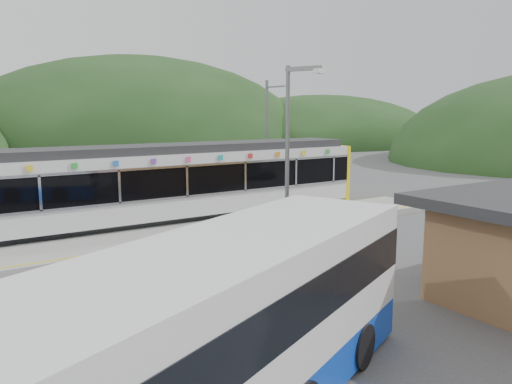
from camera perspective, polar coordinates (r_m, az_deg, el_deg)
ground at (r=18.57m, az=-1.74°, el=-7.20°), size 120.00×120.00×0.00m
hills at (r=26.21m, az=3.82°, el=-2.38°), size 146.00×149.00×26.00m
platform at (r=21.33m, az=-6.38°, el=-4.68°), size 26.00×3.20×0.30m
yellow_line at (r=20.17m, az=-4.71°, el=-5.01°), size 26.00×0.10×0.01m
train at (r=23.19m, az=-10.54°, el=1.16°), size 20.44×3.01×3.74m
catenary_mast_east at (r=28.86m, az=1.27°, el=6.01°), size 0.18×1.80×7.00m
bus at (r=7.96m, az=-8.08°, el=-18.72°), size 11.62×7.05×3.14m
lamp_post at (r=14.26m, az=3.89°, el=3.67°), size 0.51×1.18×6.50m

